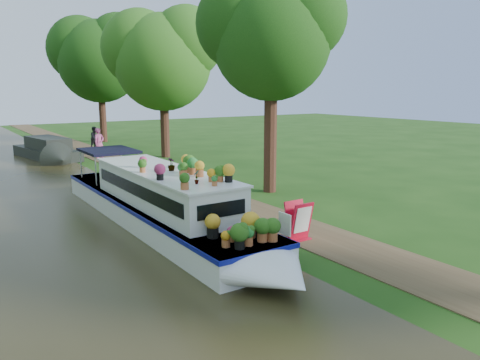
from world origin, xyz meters
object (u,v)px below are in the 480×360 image
(sandwich_board, at_px, (299,222))
(plant_boat, at_px, (164,202))
(pedestrian_pink, at_px, (99,143))
(second_boat, at_px, (48,150))
(pedestrian_dark, at_px, (95,138))

(sandwich_board, bearing_deg, plant_boat, 130.07)
(plant_boat, xyz_separation_m, pedestrian_pink, (3.02, 16.23, 0.13))
(plant_boat, relative_size, second_boat, 1.84)
(plant_boat, relative_size, pedestrian_dark, 8.33)
(pedestrian_pink, bearing_deg, second_boat, 132.13)
(plant_boat, height_order, sandwich_board, plant_boat)
(second_boat, distance_m, pedestrian_pink, 3.19)
(pedestrian_pink, bearing_deg, plant_boat, -120.44)
(pedestrian_pink, xyz_separation_m, pedestrian_dark, (1.13, 4.66, -0.14))
(sandwich_board, height_order, pedestrian_pink, pedestrian_pink)
(pedestrian_pink, bearing_deg, pedestrian_dark, 56.43)
(sandwich_board, distance_m, pedestrian_dark, 24.16)
(pedestrian_dark, bearing_deg, second_boat, -164.63)
(plant_boat, xyz_separation_m, sandwich_board, (2.76, -3.23, -0.32))
(second_boat, distance_m, sandwich_board, 21.10)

